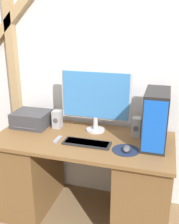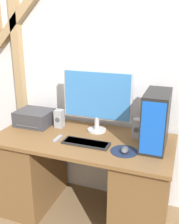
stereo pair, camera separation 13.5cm
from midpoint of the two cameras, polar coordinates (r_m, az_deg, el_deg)
The scene contains 11 objects.
wall_back at distance 2.44m, azimuth 3.47°, elevation 11.14°, with size 6.40×0.13×2.98m.
desk at distance 2.41m, azimuth 0.25°, elevation -13.76°, with size 1.51×0.72×0.77m.
monitor at distance 2.27m, azimuth 3.38°, elevation 3.24°, with size 0.62×0.17×0.55m.
keyboard at distance 2.12m, azimuth 1.06°, elevation -6.77°, with size 0.38×0.13×0.02m.
mousepad at distance 2.03m, azimuth 9.45°, elevation -8.47°, with size 0.21×0.21×0.00m.
mouse at distance 2.01m, azimuth 9.63°, elevation -8.15°, with size 0.06×0.09×0.04m.
computer_tower at distance 2.08m, azimuth 16.04°, elevation -1.72°, with size 0.18×0.39×0.44m.
printer at distance 2.53m, azimuth -10.37°, elevation -1.24°, with size 0.33×0.28×0.14m.
speaker_left at distance 2.44m, azimuth -5.02°, elevation -1.43°, with size 0.08×0.08×0.17m.
speaker_right at distance 2.26m, azimuth 12.05°, elevation -3.50°, with size 0.08×0.08×0.17m.
remote_control at distance 2.21m, azimuth -5.18°, elevation -5.79°, with size 0.03×0.13×0.02m.
Camera 2 is at (0.76, -1.52, 1.70)m, focal length 42.00 mm.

